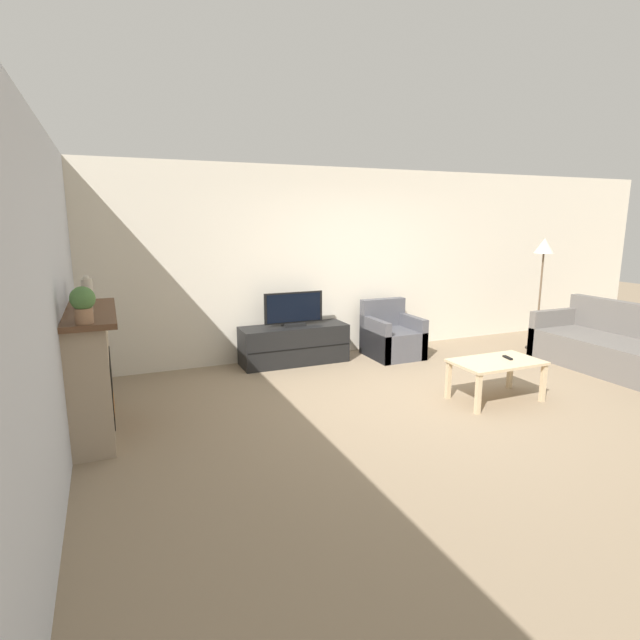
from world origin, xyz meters
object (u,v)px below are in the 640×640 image
at_px(tv_stand, 294,344).
at_px(floor_lamp, 543,255).
at_px(mantel_clock, 87,300).
at_px(mantel_vase_centre_left, 86,301).
at_px(remote, 508,358).
at_px(mantel_vase_left, 84,306).
at_px(armchair, 392,338).
at_px(potted_plant, 83,303).
at_px(fireplace, 91,371).
at_px(tv, 294,310).
at_px(couch, 614,349).
at_px(coffee_table, 496,366).
at_px(mantel_vase_right, 87,290).

distance_m(tv_stand, floor_lamp, 3.98).
distance_m(mantel_clock, floor_lamp, 6.26).
relative_size(mantel_vase_centre_left, remote, 1.50).
height_order(mantel_vase_left, armchair, mantel_vase_left).
bearing_deg(tv_stand, potted_plant, -140.94).
xyz_separation_m(fireplace, tv_stand, (2.52, 1.42, -0.33)).
distance_m(tv, couch, 4.31).
bearing_deg(floor_lamp, fireplace, -173.73).
distance_m(mantel_clock, tv, 2.85).
bearing_deg(remote, potted_plant, -171.25).
bearing_deg(tv, coffee_table, -55.50).
height_order(mantel_vase_left, couch, mantel_vase_left).
bearing_deg(couch, mantel_vase_centre_left, 176.10).
relative_size(fireplace, mantel_clock, 9.65).
bearing_deg(armchair, mantel_vase_left, -157.47).
bearing_deg(fireplace, tv, 29.31).
distance_m(fireplace, mantel_clock, 0.66).
bearing_deg(floor_lamp, mantel_vase_centre_left, -172.73).
relative_size(mantel_vase_centre_left, couch, 0.12).
height_order(tv, couch, tv).
height_order(fireplace, mantel_clock, mantel_clock).
relative_size(mantel_vase_right, coffee_table, 0.29).
bearing_deg(couch, remote, -172.66).
bearing_deg(remote, tv_stand, 138.98).
height_order(armchair, couch, couch).
distance_m(mantel_vase_left, mantel_vase_centre_left, 0.33).
distance_m(mantel_vase_right, floor_lamp, 6.24).
xyz_separation_m(armchair, couch, (2.38, -1.74, 0.01)).
relative_size(mantel_vase_left, mantel_vase_right, 0.85).
xyz_separation_m(mantel_clock, coffee_table, (4.05, -0.98, -0.84)).
bearing_deg(armchair, couch, -36.23).
xyz_separation_m(fireplace, mantel_vase_right, (0.02, 0.43, 0.70)).
relative_size(fireplace, tv_stand, 0.97).
distance_m(coffee_table, floor_lamp, 2.86).
relative_size(coffee_table, remote, 6.28).
bearing_deg(potted_plant, tv_stand, 39.06).
bearing_deg(mantel_vase_right, mantel_clock, -89.85).
bearing_deg(coffee_table, couch, 7.30).
height_order(mantel_vase_right, tv, mantel_vase_right).
relative_size(potted_plant, tv, 0.35).
distance_m(potted_plant, armchair, 4.47).
xyz_separation_m(fireplace, coffee_table, (4.07, -0.83, -0.20)).
xyz_separation_m(mantel_vase_right, armchair, (3.95, 0.77, -1.02)).
distance_m(mantel_vase_left, tv_stand, 3.28).
bearing_deg(tv_stand, couch, -27.16).
bearing_deg(armchair, floor_lamp, -12.70).
distance_m(remote, floor_lamp, 2.69).
distance_m(potted_plant, tv, 3.28).
bearing_deg(mantel_vase_right, couch, -8.76).
relative_size(potted_plant, tv_stand, 0.20).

